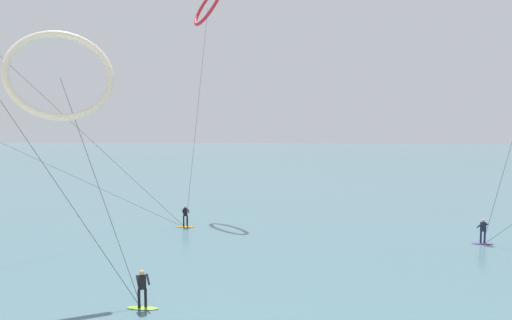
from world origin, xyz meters
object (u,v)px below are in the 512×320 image
at_px(surfer_violet, 483,233).
at_px(surfer_lime, 142,292).
at_px(kite_crimson, 208,6).
at_px(surfer_amber, 185,218).
at_px(kite_ivory, 60,74).

distance_m(surfer_violet, surfer_lime, 22.82).
xyz_separation_m(surfer_violet, kite_crimson, (-20.94, 12.14, 18.51)).
relative_size(surfer_violet, kite_crimson, 0.08).
relative_size(surfer_amber, surfer_lime, 1.00).
xyz_separation_m(surfer_violet, kite_ivory, (-24.13, -9.46, 9.69)).
xyz_separation_m(surfer_lime, kite_crimson, (-1.93, 24.76, 18.51)).
height_order(surfer_amber, kite_crimson, kite_crimson).
relative_size(surfer_lime, kite_ivory, 0.13).
height_order(surfer_violet, kite_ivory, kite_ivory).
distance_m(surfer_violet, surfer_amber, 21.35).
bearing_deg(surfer_amber, surfer_violet, -19.48).
distance_m(surfer_lime, kite_crimson, 30.98).
xyz_separation_m(surfer_amber, kite_ivory, (-3.03, -12.71, 9.69)).
distance_m(kite_ivory, kite_crimson, 23.54).
bearing_deg(surfer_lime, surfer_amber, -112.75).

